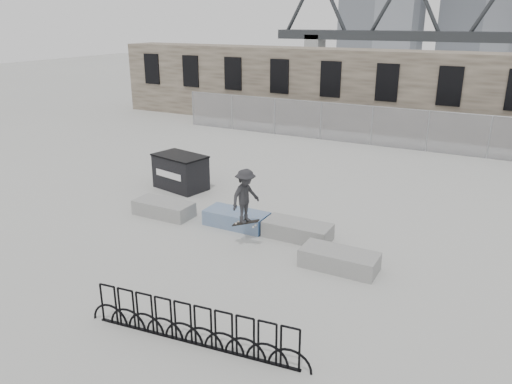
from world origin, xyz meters
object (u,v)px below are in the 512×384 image
planter_far_left (164,208)px  planter_center_left (237,218)px  planter_offset (339,259)px  dumpster (181,172)px  planter_center_right (298,230)px  bike_rack (193,325)px  skateboarder (245,196)px

planter_far_left → planter_center_left: size_ratio=1.00×
planter_offset → dumpster: (-7.49, 3.34, 0.40)m
planter_center_right → dumpster: size_ratio=0.90×
planter_far_left → dumpster: (-1.14, 2.53, 0.40)m
planter_offset → bike_rack: (-1.51, -4.45, 0.17)m
planter_center_right → planter_offset: same height
planter_far_left → bike_rack: bearing=-47.4°
planter_center_left → planter_center_right: 2.06m
bike_rack → planter_center_right: bearing=92.1°
dumpster → skateboarder: skateboarder is taller
planter_offset → dumpster: 8.21m
dumpster → planter_far_left: bearing=-53.9°
dumpster → skateboarder: (4.68, -3.31, 0.86)m
planter_center_left → bike_rack: 6.06m
planter_far_left → skateboarder: skateboarder is taller
planter_center_left → planter_center_right: (2.05, 0.07, 0.00)m
dumpster → skateboarder: 5.80m
bike_rack → planter_center_left: bearing=112.0°
dumpster → skateboarder: size_ratio=1.29×
planter_offset → bike_rack: bike_rack is taller
planter_center_right → dumpster: bearing=160.0°
planter_center_left → dumpster: bearing=149.7°
planter_center_left → planter_offset: size_ratio=1.00×
planter_far_left → dumpster: bearing=114.2°
planter_far_left → planter_center_left: 2.60m
planter_far_left → dumpster: 2.80m
planter_far_left → planter_offset: size_ratio=1.00×
planter_far_left → skateboarder: (3.55, -0.78, 1.26)m
planter_center_right → bike_rack: bearing=-87.9°
bike_rack → skateboarder: size_ratio=2.87×
planter_far_left → skateboarder: size_ratio=1.17×
planter_center_left → planter_center_right: bearing=1.8°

